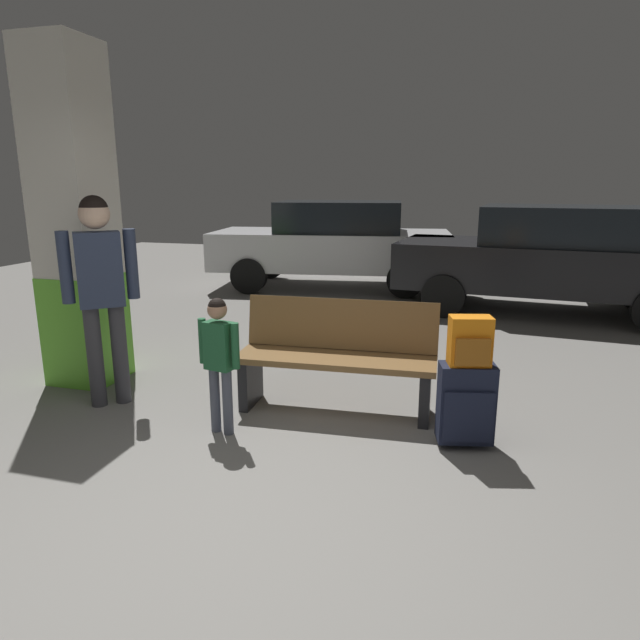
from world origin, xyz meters
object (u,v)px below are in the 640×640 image
parked_car_far (333,242)px  backpack_bright (470,342)px  suitcase (466,404)px  bench (337,357)px  structural_pillar (76,221)px  child (219,351)px  adult (100,279)px  parked_car_near (550,257)px

parked_car_far → backpack_bright: bearing=-67.2°
suitcase → parked_car_far: size_ratio=0.14×
bench → parked_car_far: parked_car_far is taller
structural_pillar → suitcase: bearing=-8.0°
child → parked_car_far: 6.10m
structural_pillar → parked_car_far: bearing=79.2°
bench → child: 1.01m
adult → parked_car_far: (0.45, 5.79, -0.26)m
backpack_bright → parked_car_near: size_ratio=0.08×
bench → backpack_bright: bearing=-22.8°
backpack_bright → parked_car_far: parked_car_far is taller
adult → backpack_bright: bearing=-0.2°
child → parked_car_near: parked_car_near is taller
backpack_bright → child: (-1.75, -0.25, -0.14)m
structural_pillar → suitcase: structural_pillar is taller
structural_pillar → backpack_bright: bearing=-8.0°
structural_pillar → parked_car_far: structural_pillar is taller
child → parked_car_near: 5.63m
adult → child: bearing=-12.8°
suitcase → backpack_bright: 0.45m
backpack_bright → parked_car_far: bearing=112.8°
structural_pillar → bench: structural_pillar is taller
child → adult: bearing=167.2°
bench → parked_car_near: size_ratio=0.38×
adult → bench: bearing=12.9°
backpack_bright → adult: (-2.89, 0.01, 0.30)m
bench → parked_car_near: parked_car_near is taller
adult → parked_car_far: 5.82m
bench → child: child is taller
suitcase → adult: size_ratio=0.35×
child → parked_car_near: size_ratio=0.24×
bench → parked_car_far: (-1.41, 5.37, 0.36)m
structural_pillar → child: (1.71, -0.74, -0.85)m
structural_pillar → child: size_ratio=2.92×
suitcase → parked_car_near: parked_car_near is taller
bench → parked_car_far: size_ratio=0.38×
structural_pillar → suitcase: size_ratio=4.96×
suitcase → adult: (-2.89, 0.01, 0.75)m
suitcase → child: 1.79m
bench → child: bearing=-135.9°
adult → suitcase: bearing=-0.2°
structural_pillar → adult: size_ratio=1.74×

